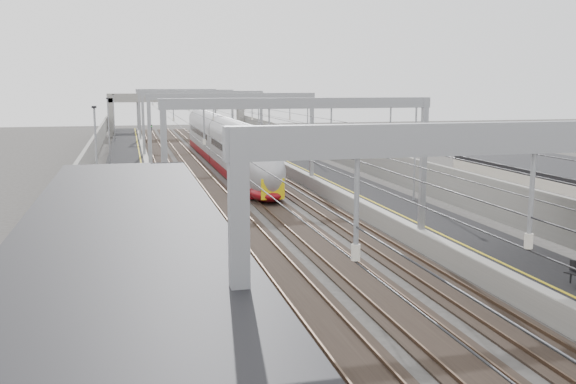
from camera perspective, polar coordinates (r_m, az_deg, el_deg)
platform_left at (r=52.53m, az=-14.01°, el=0.78°), size 4.00×120.00×1.00m
platform_right at (r=54.86m, az=2.94°, el=1.41°), size 4.00×120.00×1.00m
tracks at (r=53.17m, az=-5.34°, el=0.63°), size 11.40×140.00×0.20m
overhead_line at (r=59.14m, az=-6.41°, el=7.44°), size 13.00×140.00×6.60m
canopy_left at (r=10.43m, az=-14.69°, el=-8.04°), size 4.40×30.00×4.24m
overbridge at (r=107.29m, az=-9.86°, el=7.79°), size 22.00×2.20×6.90m
wall_left at (r=52.49m, az=-17.55°, el=1.83°), size 0.30×120.00×3.20m
wall_right at (r=55.72m, az=6.10°, el=2.63°), size 0.30×120.00×3.20m
train at (r=64.46m, az=-5.59°, el=3.92°), size 2.57×46.80×4.07m
signal_green at (r=80.08m, az=-12.09°, el=5.13°), size 0.32×0.32×3.48m
signal_red_near at (r=76.28m, az=-5.63°, el=5.09°), size 0.32×0.32×3.48m
signal_red_far at (r=80.87m, az=-4.53°, el=5.35°), size 0.32×0.32×3.48m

